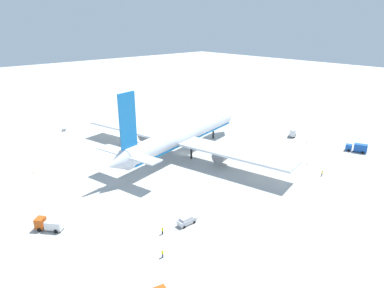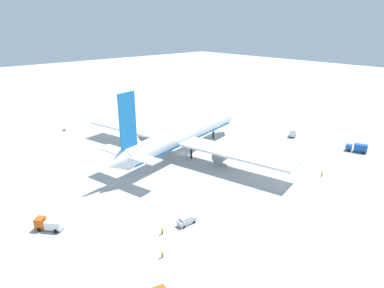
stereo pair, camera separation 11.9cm
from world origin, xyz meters
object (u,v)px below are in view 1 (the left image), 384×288
object	(u,v)px
traffic_cone_0	(307,164)
service_truck_3	(357,148)
service_truck_1	(293,132)
ground_worker_0	(162,231)
traffic_cone_2	(149,120)
service_truck_0	(49,224)
airliner	(182,136)
traffic_cone_4	(210,116)
baggage_cart_0	(64,130)
ground_worker_2	(163,254)
traffic_cone_3	(306,142)
service_van	(187,220)
traffic_cone_1	(34,172)
ground_worker_1	(322,173)

from	to	relation	value
traffic_cone_0	service_truck_3	bearing A→B (deg)	-13.78
service_truck_1	traffic_cone_0	distance (m)	29.16
ground_worker_0	traffic_cone_2	xyz separation A→B (m)	(50.32, 74.84, -0.63)
service_truck_1	service_truck_0	bearing A→B (deg)	179.40
service_truck_1	traffic_cone_2	size ratio (longest dim) A/B	9.63
airliner	service_truck_1	size ratio (longest dim) A/B	15.34
service_truck_1	traffic_cone_4	bearing A→B (deg)	93.44
service_truck_0	baggage_cart_0	xyz separation A→B (m)	(32.40, 68.95, -1.16)
service_truck_1	ground_worker_2	bearing A→B (deg)	-164.44
traffic_cone_0	service_truck_1	bearing A→B (deg)	40.88
traffic_cone_3	airliner	bearing A→B (deg)	151.26
service_truck_3	ground_worker_0	xyz separation A→B (m)	(-81.30, 7.52, -0.71)
service_van	baggage_cart_0	bearing A→B (deg)	84.45
service_truck_0	ground_worker_0	size ratio (longest dim) A/B	3.42
service_truck_3	service_truck_0	bearing A→B (deg)	165.30
service_truck_3	airliner	bearing A→B (deg)	139.57
airliner	service_van	distance (m)	43.70
baggage_cart_0	traffic_cone_3	world-z (taller)	traffic_cone_3
service_truck_3	traffic_cone_1	size ratio (longest dim) A/B	13.23
service_truck_1	traffic_cone_0	xyz separation A→B (m)	(-22.02, -19.06, -1.38)
service_truck_3	traffic_cone_2	distance (m)	88.00
baggage_cart_0	ground_worker_0	distance (m)	88.61
baggage_cart_0	traffic_cone_4	distance (m)	67.09
traffic_cone_1	service_van	bearing A→B (deg)	-72.93
service_truck_3	traffic_cone_3	distance (m)	17.67
airliner	traffic_cone_2	xyz separation A→B (m)	(16.27, 42.12, -6.39)
service_truck_0	ground_worker_0	xyz separation A→B (m)	(17.41, -18.38, -0.53)
traffic_cone_0	traffic_cone_2	world-z (taller)	same
service_truck_0	traffic_cone_1	distance (m)	34.12
service_truck_0	ground_worker_1	xyz separation A→B (m)	(70.76, -27.33, -0.53)
ground_worker_2	traffic_cone_2	distance (m)	97.90
traffic_cone_1	traffic_cone_4	world-z (taller)	same
service_truck_0	service_truck_3	world-z (taller)	service_truck_3
ground_worker_0	service_truck_1	bearing A→B (deg)	12.30
traffic_cone_0	traffic_cone_3	size ratio (longest dim) A/B	1.00
traffic_cone_3	baggage_cart_0	bearing A→B (deg)	128.31
service_van	ground_worker_1	world-z (taller)	service_van
baggage_cart_0	traffic_cone_4	xyz separation A→B (m)	(61.95, -25.76, 0.01)
traffic_cone_3	traffic_cone_4	bearing A→B (deg)	89.55
traffic_cone_1	traffic_cone_2	distance (m)	64.29
service_van	traffic_cone_3	world-z (taller)	service_van
service_truck_1	baggage_cart_0	xyz separation A→B (m)	(-64.60, 69.97, -1.39)
service_truck_0	traffic_cone_1	size ratio (longest dim) A/B	11.03
baggage_cart_0	traffic_cone_0	size ratio (longest dim) A/B	6.19
service_truck_0	traffic_cone_3	size ratio (longest dim) A/B	11.03
ground_worker_0	traffic_cone_2	bearing A→B (deg)	56.08
ground_worker_2	ground_worker_0	bearing A→B (deg)	52.30
service_van	traffic_cone_3	bearing A→B (deg)	8.20
service_van	ground_worker_2	bearing A→B (deg)	-153.99
ground_worker_1	traffic_cone_4	world-z (taller)	ground_worker_1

